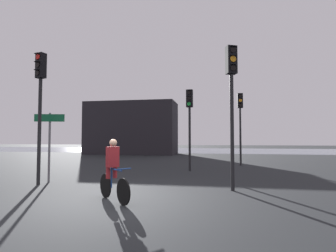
# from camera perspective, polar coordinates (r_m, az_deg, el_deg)

# --- Properties ---
(ground_plane) EXTENTS (120.00, 120.00, 0.00)m
(ground_plane) POSITION_cam_1_polar(r_m,az_deg,el_deg) (7.29, -11.26, -15.65)
(ground_plane) COLOR black
(water_strip) EXTENTS (80.00, 16.00, 0.01)m
(water_strip) POSITION_cam_1_polar(r_m,az_deg,el_deg) (36.87, 6.12, -5.27)
(water_strip) COLOR slate
(water_strip) RESTS_ON ground
(distant_building) EXTENTS (9.38, 4.00, 5.46)m
(distant_building) POSITION_cam_1_polar(r_m,az_deg,el_deg) (28.14, -7.89, -0.49)
(distant_building) COLOR black
(distant_building) RESTS_ON ground
(traffic_light_center) EXTENTS (0.34, 0.36, 4.14)m
(traffic_light_center) POSITION_cam_1_polar(r_m,az_deg,el_deg) (13.43, 4.71, 2.63)
(traffic_light_center) COLOR black
(traffic_light_center) RESTS_ON ground
(traffic_light_near_left) EXTENTS (0.38, 0.40, 4.70)m
(traffic_light_near_left) POSITION_cam_1_polar(r_m,az_deg,el_deg) (10.46, -26.07, 6.43)
(traffic_light_near_left) COLOR black
(traffic_light_near_left) RESTS_ON ground
(traffic_light_near_right) EXTENTS (0.39, 0.41, 4.60)m
(traffic_light_near_right) POSITION_cam_1_polar(r_m,az_deg,el_deg) (8.67, 13.69, 7.67)
(traffic_light_near_right) COLOR black
(traffic_light_near_right) RESTS_ON ground
(traffic_light_far_right) EXTENTS (0.35, 0.37, 4.42)m
(traffic_light_far_right) POSITION_cam_1_polar(r_m,az_deg,el_deg) (16.69, 15.43, 2.30)
(traffic_light_far_right) COLOR black
(traffic_light_far_right) RESTS_ON ground
(direction_sign_post) EXTENTS (1.07, 0.30, 2.60)m
(direction_sign_post) POSITION_cam_1_polar(r_m,az_deg,el_deg) (10.80, -24.42, -2.17)
(direction_sign_post) COLOR slate
(direction_sign_post) RESTS_ON ground
(cyclist) EXTENTS (1.28, 1.19, 1.62)m
(cyclist) POSITION_cam_1_polar(r_m,az_deg,el_deg) (7.13, -11.88, -9.24)
(cyclist) COLOR black
(cyclist) RESTS_ON ground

